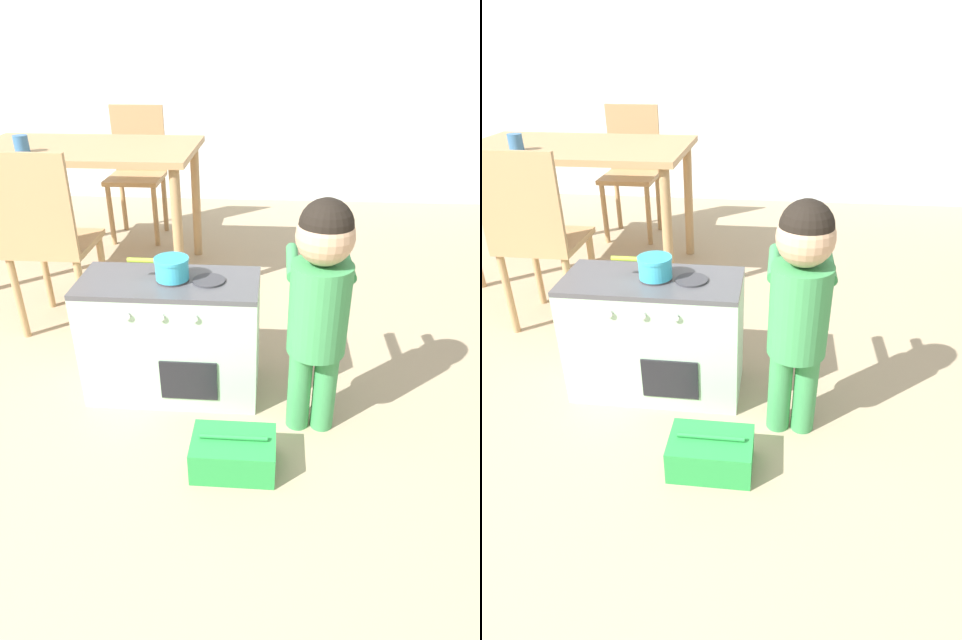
% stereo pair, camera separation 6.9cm
% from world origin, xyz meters
% --- Properties ---
extents(ground_plane, '(16.00, 16.00, 0.00)m').
position_xyz_m(ground_plane, '(0.00, 0.00, 0.00)').
color(ground_plane, tan).
extents(wall_back, '(10.00, 0.06, 2.60)m').
position_xyz_m(wall_back, '(0.00, 3.94, 1.30)').
color(wall_back, silver).
rests_on(wall_back, ground_plane).
extents(play_kitchen, '(0.69, 0.33, 0.52)m').
position_xyz_m(play_kitchen, '(0.13, 1.04, 0.26)').
color(play_kitchen, '#B2DBB7').
rests_on(play_kitchen, ground_plane).
extents(toy_pot, '(0.23, 0.13, 0.08)m').
position_xyz_m(toy_pot, '(0.14, 1.04, 0.56)').
color(toy_pot, '#38B2D6').
rests_on(toy_pot, play_kitchen).
extents(child_figure, '(0.23, 0.36, 0.89)m').
position_xyz_m(child_figure, '(0.68, 0.85, 0.56)').
color(child_figure, '#3D9351').
rests_on(child_figure, ground_plane).
extents(toy_basket, '(0.29, 0.19, 0.15)m').
position_xyz_m(toy_basket, '(0.41, 0.60, 0.07)').
color(toy_basket, green).
rests_on(toy_basket, ground_plane).
extents(dining_table, '(1.29, 0.79, 0.78)m').
position_xyz_m(dining_table, '(-0.58, 2.22, 0.68)').
color(dining_table, tan).
rests_on(dining_table, ground_plane).
extents(dining_chair_near, '(0.38, 0.38, 0.90)m').
position_xyz_m(dining_chair_near, '(-0.54, 1.50, 0.48)').
color(dining_chair_near, tan).
rests_on(dining_chair_near, ground_plane).
extents(dining_chair_far, '(0.38, 0.38, 0.90)m').
position_xyz_m(dining_chair_far, '(-0.48, 2.93, 0.48)').
color(dining_chair_far, tan).
rests_on(dining_chair_far, ground_plane).
extents(cup_on_table, '(0.08, 0.08, 0.09)m').
position_xyz_m(cup_on_table, '(-0.84, 2.03, 0.82)').
color(cup_on_table, teal).
rests_on(cup_on_table, dining_table).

